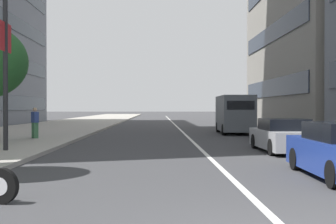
% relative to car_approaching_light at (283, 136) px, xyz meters
% --- Properties ---
extents(sidewalk_right_plaza, '(160.00, 9.18, 0.15)m').
position_rel_car_approaching_light_xyz_m(sidewalk_right_plaza, '(18.00, 13.75, -0.54)').
color(sidewalk_right_plaza, '#A39E93').
rests_on(sidewalk_right_plaza, ground).
extents(lane_centre_stripe, '(110.00, 0.16, 0.01)m').
position_rel_car_approaching_light_xyz_m(lane_centre_stripe, '(23.00, 3.15, -0.61)').
color(lane_centre_stripe, silver).
rests_on(lane_centre_stripe, ground).
extents(car_approaching_light, '(4.35, 1.81, 1.32)m').
position_rel_car_approaching_light_xyz_m(car_approaching_light, '(0.00, 0.00, 0.00)').
color(car_approaching_light, '#B7B7BC').
rests_on(car_approaching_light, ground).
extents(delivery_van_ahead, '(5.33, 2.24, 2.56)m').
position_rel_car_approaching_light_xyz_m(delivery_van_ahead, '(12.26, -0.23, 0.75)').
color(delivery_van_ahead, '#4C5156').
rests_on(delivery_van_ahead, ground).
extents(street_lamp_with_banners, '(1.26, 2.09, 8.84)m').
position_rel_car_approaching_light_xyz_m(street_lamp_with_banners, '(-0.62, 10.44, 4.69)').
color(street_lamp_with_banners, '#232326').
rests_on(street_lamp_with_banners, sidewalk_right_plaza).
extents(pedestrian_on_plaza, '(0.47, 0.46, 1.61)m').
position_rel_car_approaching_light_xyz_m(pedestrian_on_plaza, '(5.98, 11.43, 0.34)').
color(pedestrian_on_plaza, '#3F724C').
rests_on(pedestrian_on_plaza, sidewalk_right_plaza).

